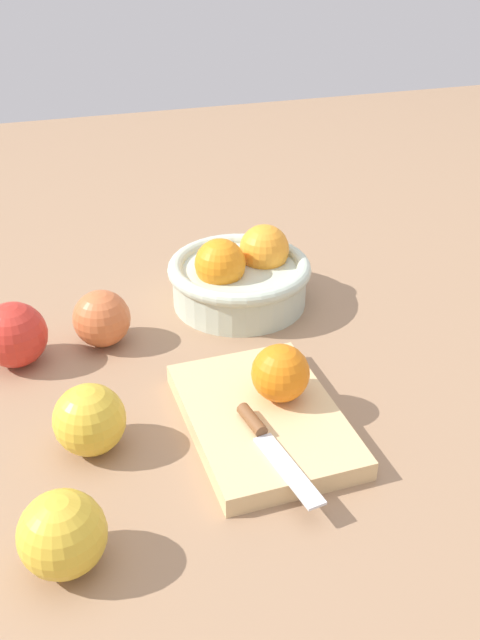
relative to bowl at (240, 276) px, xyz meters
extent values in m
plane|color=#997556|center=(0.19, -0.10, -0.04)|extent=(2.40, 2.40, 0.00)
cylinder|color=beige|center=(0.00, 0.00, -0.02)|extent=(0.19, 0.19, 0.06)
torus|color=beige|center=(0.00, 0.00, 0.01)|extent=(0.20, 0.20, 0.02)
sphere|color=orange|center=(-0.02, 0.04, 0.03)|extent=(0.07, 0.07, 0.07)
sphere|color=orange|center=(0.01, -0.03, 0.03)|extent=(0.07, 0.07, 0.07)
cube|color=#DBB77F|center=(0.27, -0.06, -0.03)|extent=(0.24, 0.17, 0.02)
sphere|color=orange|center=(0.25, -0.03, 0.01)|extent=(0.06, 0.06, 0.06)
cube|color=silver|center=(0.37, -0.06, -0.02)|extent=(0.11, 0.04, 0.00)
cylinder|color=brown|center=(0.29, -0.07, -0.01)|extent=(0.05, 0.02, 0.01)
sphere|color=red|center=(0.06, -0.31, 0.00)|extent=(0.08, 0.08, 0.08)
sphere|color=#CC6638|center=(0.05, -0.20, -0.01)|extent=(0.07, 0.07, 0.07)
sphere|color=gold|center=(0.40, -0.28, 0.00)|extent=(0.08, 0.08, 0.08)
sphere|color=gold|center=(0.25, -0.24, 0.00)|extent=(0.08, 0.08, 0.08)
camera|label=1|loc=(0.86, -0.26, 0.48)|focal=40.77mm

